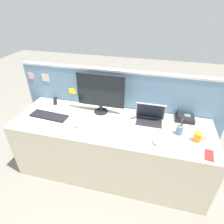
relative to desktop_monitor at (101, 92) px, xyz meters
name	(u,v)px	position (x,y,z in m)	size (l,w,h in m)	color
ground_plane	(111,168)	(0.18, -0.21, -0.99)	(10.00, 10.00, 0.00)	slate
desk	(111,148)	(0.18, -0.21, -0.63)	(2.20, 0.72, 0.73)	beige
cubicle_divider	(119,114)	(0.17, 0.19, -0.39)	(2.52, 0.07, 1.20)	#6084A3
desktop_monitor	(101,92)	(0.00, 0.00, 0.00)	(0.56, 0.16, 0.47)	black
laptop	(149,118)	(0.58, -0.09, -0.20)	(0.32, 0.24, 0.24)	#9EA0A8
desk_phone	(184,118)	(0.96, 0.06, -0.23)	(0.20, 0.17, 0.08)	black
keyboard_main	(49,116)	(-0.56, -0.25, -0.25)	(0.44, 0.14, 0.02)	black
computer_mouse_right_hand	(156,141)	(0.67, -0.41, -0.25)	(0.06, 0.10, 0.03)	#9EA0A8
computer_mouse_left_hand	(76,124)	(-0.18, -0.34, -0.25)	(0.06, 0.10, 0.03)	silver
pen_cup	(180,130)	(0.89, -0.21, -0.21)	(0.07, 0.07, 0.18)	#4C7093
cell_phone_red_case	(209,155)	(1.14, -0.46, -0.26)	(0.07, 0.14, 0.01)	#B22323
tv_remote	(55,101)	(-0.66, 0.08, -0.25)	(0.04, 0.17, 0.02)	black
coffee_mug	(198,137)	(1.06, -0.28, -0.22)	(0.11, 0.08, 0.09)	orange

